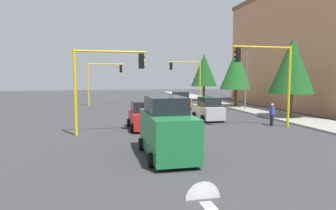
% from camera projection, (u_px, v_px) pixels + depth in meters
% --- Properties ---
extents(ground_plane, '(120.00, 120.00, 0.00)m').
position_uv_depth(ground_plane, '(171.00, 119.00, 26.13)').
color(ground_plane, '#353538').
extents(sidewalk_kerb, '(80.00, 4.00, 0.15)m').
position_uv_depth(sidewalk_kerb, '(251.00, 109.00, 33.29)').
color(sidewalk_kerb, gray).
rests_on(sidewalk_kerb, ground).
extents(lane_arrow_near, '(2.40, 1.10, 1.10)m').
position_uv_depth(lane_arrow_near, '(165.00, 153.00, 14.29)').
color(lane_arrow_near, silver).
rests_on(lane_arrow_near, ground).
extents(lane_arrow_mid, '(2.40, 1.10, 1.10)m').
position_uv_depth(lane_arrow_mid, '(209.00, 206.00, 8.47)').
color(lane_arrow_mid, silver).
rests_on(lane_arrow_mid, ground).
extents(apartment_block, '(25.44, 9.30, 14.20)m').
position_uv_depth(apartment_block, '(315.00, 47.00, 34.55)').
color(apartment_block, tan).
rests_on(apartment_block, ground).
extents(traffic_signal_near_right, '(0.36, 4.59, 5.43)m').
position_uv_depth(traffic_signal_near_right, '(105.00, 74.00, 18.70)').
color(traffic_signal_near_right, yellow).
rests_on(traffic_signal_near_right, ground).
extents(traffic_signal_near_left, '(0.36, 4.59, 5.94)m').
position_uv_depth(traffic_signal_near_left, '(268.00, 70.00, 21.17)').
color(traffic_signal_near_left, yellow).
rests_on(traffic_signal_near_left, ground).
extents(traffic_signal_far_right, '(0.36, 4.59, 5.47)m').
position_uv_depth(traffic_signal_far_right, '(103.00, 75.00, 38.11)').
color(traffic_signal_far_right, yellow).
rests_on(traffic_signal_far_right, ground).
extents(traffic_signal_far_left, '(0.36, 4.59, 5.86)m').
position_uv_depth(traffic_signal_far_left, '(188.00, 74.00, 40.59)').
color(traffic_signal_far_left, yellow).
rests_on(traffic_signal_far_left, ground).
extents(street_lamp_curbside, '(2.15, 0.28, 7.00)m').
position_uv_depth(street_lamp_curbside, '(248.00, 71.00, 31.25)').
color(street_lamp_curbside, slate).
rests_on(street_lamp_curbside, ground).
extents(tree_roadside_far, '(3.95, 3.95, 7.20)m').
position_uv_depth(tree_roadside_far, '(204.00, 70.00, 45.25)').
color(tree_roadside_far, brown).
rests_on(tree_roadside_far, ground).
extents(tree_roadside_near, '(3.90, 3.90, 7.11)m').
position_uv_depth(tree_roadside_near, '(292.00, 66.00, 26.06)').
color(tree_roadside_near, brown).
rests_on(tree_roadside_near, ground).
extents(tree_roadside_mid, '(3.84, 3.84, 7.01)m').
position_uv_depth(tree_roadside_mid, '(236.00, 69.00, 35.66)').
color(tree_roadside_mid, brown).
rests_on(tree_roadside_mid, ground).
extents(delivery_van_green, '(4.80, 2.22, 2.77)m').
position_uv_depth(delivery_van_green, '(167.00, 129.00, 13.71)').
color(delivery_van_green, '#1E7238').
rests_on(delivery_van_green, ground).
extents(car_silver, '(3.64, 1.99, 1.98)m').
position_uv_depth(car_silver, '(208.00, 110.00, 25.33)').
color(car_silver, '#B2B5BA').
rests_on(car_silver, ground).
extents(car_orange, '(3.63, 2.10, 1.98)m').
position_uv_depth(car_orange, '(180.00, 101.00, 34.74)').
color(car_orange, orange).
rests_on(car_orange, ground).
extents(car_yellow, '(2.06, 3.87, 1.98)m').
position_uv_depth(car_yellow, '(162.00, 107.00, 27.90)').
color(car_yellow, yellow).
rests_on(car_yellow, ground).
extents(car_red, '(3.82, 2.12, 1.98)m').
position_uv_depth(car_red, '(144.00, 116.00, 20.99)').
color(car_red, red).
rests_on(car_red, ground).
extents(pedestrian_crossing, '(0.40, 0.24, 1.70)m').
position_uv_depth(pedestrian_crossing, '(272.00, 114.00, 22.33)').
color(pedestrian_crossing, '#262638').
rests_on(pedestrian_crossing, ground).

